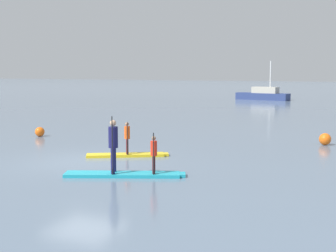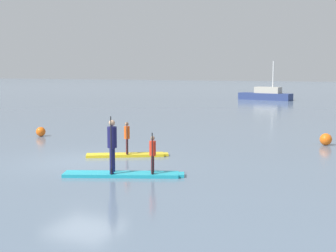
{
  "view_description": "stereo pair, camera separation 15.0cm",
  "coord_description": "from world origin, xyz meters",
  "px_view_note": "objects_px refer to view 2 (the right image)",
  "views": [
    {
      "loc": [
        9.36,
        -13.61,
        3.18
      ],
      "look_at": [
        1.88,
        3.0,
        1.01
      ],
      "focal_mm": 50.37,
      "sensor_mm": 36.0,
      "label": 1
    },
    {
      "loc": [
        9.5,
        -13.54,
        3.18
      ],
      "look_at": [
        1.88,
        3.0,
        1.01
      ],
      "focal_mm": 50.37,
      "sensor_mm": 36.0,
      "label": 2
    }
  ],
  "objects_px": {
    "paddler_child_front": "(153,152)",
    "paddler_child_solo": "(127,136)",
    "paddleboard_near": "(127,155)",
    "paddler_adult": "(112,143)",
    "fishing_boat_green_midground": "(266,95)",
    "paddleboard_far": "(124,174)",
    "mooring_buoy_mid": "(41,132)",
    "mooring_buoy_near": "(326,139)"
  },
  "relations": [
    {
      "from": "paddleboard_near",
      "to": "paddler_child_front",
      "type": "distance_m",
      "value": 3.53
    },
    {
      "from": "paddler_child_solo",
      "to": "mooring_buoy_near",
      "type": "height_order",
      "value": "paddler_child_solo"
    },
    {
      "from": "paddleboard_far",
      "to": "paddler_adult",
      "type": "bearing_deg",
      "value": -155.76
    },
    {
      "from": "mooring_buoy_mid",
      "to": "paddleboard_near",
      "type": "bearing_deg",
      "value": -24.09
    },
    {
      "from": "mooring_buoy_mid",
      "to": "paddleboard_far",
      "type": "bearing_deg",
      "value": -35.99
    },
    {
      "from": "paddler_child_solo",
      "to": "paddler_child_front",
      "type": "distance_m",
      "value": 3.45
    },
    {
      "from": "paddleboard_near",
      "to": "mooring_buoy_mid",
      "type": "relative_size",
      "value": 6.27
    },
    {
      "from": "mooring_buoy_mid",
      "to": "paddler_child_solo",
      "type": "bearing_deg",
      "value": -24.16
    },
    {
      "from": "fishing_boat_green_midground",
      "to": "mooring_buoy_mid",
      "type": "height_order",
      "value": "fishing_boat_green_midground"
    },
    {
      "from": "fishing_boat_green_midground",
      "to": "mooring_buoy_near",
      "type": "xyz_separation_m",
      "value": [
        9.32,
        -29.13,
        -0.3
      ]
    },
    {
      "from": "paddleboard_near",
      "to": "mooring_buoy_near",
      "type": "xyz_separation_m",
      "value": [
        6.38,
        5.77,
        0.2
      ]
    },
    {
      "from": "paddleboard_far",
      "to": "paddler_child_front",
      "type": "xyz_separation_m",
      "value": [
        0.81,
        0.33,
        0.68
      ]
    },
    {
      "from": "paddleboard_far",
      "to": "paddler_child_front",
      "type": "relative_size",
      "value": 2.86
    },
    {
      "from": "paddleboard_far",
      "to": "fishing_boat_green_midground",
      "type": "xyz_separation_m",
      "value": [
        -4.45,
        37.79,
        0.5
      ]
    },
    {
      "from": "paddler_adult",
      "to": "paddleboard_far",
      "type": "bearing_deg",
      "value": 24.24
    },
    {
      "from": "paddleboard_far",
      "to": "mooring_buoy_near",
      "type": "distance_m",
      "value": 9.94
    },
    {
      "from": "paddler_child_front",
      "to": "fishing_boat_green_midground",
      "type": "relative_size",
      "value": 0.21
    },
    {
      "from": "paddler_adult",
      "to": "mooring_buoy_mid",
      "type": "relative_size",
      "value": 3.81
    },
    {
      "from": "paddler_child_solo",
      "to": "mooring_buoy_near",
      "type": "distance_m",
      "value": 8.63
    },
    {
      "from": "paddler_child_solo",
      "to": "fishing_boat_green_midground",
      "type": "xyz_separation_m",
      "value": [
        -2.94,
        34.91,
        -0.21
      ]
    },
    {
      "from": "paddleboard_near",
      "to": "paddler_child_solo",
      "type": "distance_m",
      "value": 0.71
    },
    {
      "from": "mooring_buoy_near",
      "to": "paddleboard_near",
      "type": "bearing_deg",
      "value": -137.88
    },
    {
      "from": "paddler_child_solo",
      "to": "mooring_buoy_near",
      "type": "xyz_separation_m",
      "value": [
        6.38,
        5.78,
        -0.51
      ]
    },
    {
      "from": "paddleboard_near",
      "to": "paddleboard_far",
      "type": "bearing_deg",
      "value": -62.26
    },
    {
      "from": "paddleboard_near",
      "to": "mooring_buoy_mid",
      "type": "bearing_deg",
      "value": 155.91
    },
    {
      "from": "mooring_buoy_near",
      "to": "fishing_boat_green_midground",
      "type": "bearing_deg",
      "value": 107.74
    },
    {
      "from": "paddleboard_far",
      "to": "fishing_boat_green_midground",
      "type": "relative_size",
      "value": 0.61
    },
    {
      "from": "paddleboard_near",
      "to": "paddler_adult",
      "type": "relative_size",
      "value": 1.65
    },
    {
      "from": "paddleboard_far",
      "to": "fishing_boat_green_midground",
      "type": "height_order",
      "value": "fishing_boat_green_midground"
    },
    {
      "from": "paddler_child_solo",
      "to": "fishing_boat_green_midground",
      "type": "height_order",
      "value": "fishing_boat_green_midground"
    },
    {
      "from": "paddler_child_front",
      "to": "paddler_adult",
      "type": "bearing_deg",
      "value": -157.16
    },
    {
      "from": "paddler_adult",
      "to": "paddler_child_solo",
      "type": "bearing_deg",
      "value": 111.9
    },
    {
      "from": "paddler_child_front",
      "to": "paddler_child_solo",
      "type": "bearing_deg",
      "value": 132.46
    },
    {
      "from": "paddler_adult",
      "to": "mooring_buoy_near",
      "type": "relative_size",
      "value": 3.41
    },
    {
      "from": "paddler_child_solo",
      "to": "paddleboard_far",
      "type": "height_order",
      "value": "paddler_child_solo"
    },
    {
      "from": "paddler_child_solo",
      "to": "mooring_buoy_mid",
      "type": "height_order",
      "value": "paddler_child_solo"
    },
    {
      "from": "fishing_boat_green_midground",
      "to": "mooring_buoy_near",
      "type": "height_order",
      "value": "fishing_boat_green_midground"
    },
    {
      "from": "paddleboard_near",
      "to": "mooring_buoy_mid",
      "type": "height_order",
      "value": "mooring_buoy_mid"
    },
    {
      "from": "paddler_child_solo",
      "to": "mooring_buoy_mid",
      "type": "relative_size",
      "value": 2.61
    },
    {
      "from": "paddler_child_solo",
      "to": "paddleboard_far",
      "type": "distance_m",
      "value": 3.33
    },
    {
      "from": "mooring_buoy_near",
      "to": "paddler_child_solo",
      "type": "bearing_deg",
      "value": -137.82
    },
    {
      "from": "mooring_buoy_mid",
      "to": "paddler_child_front",
      "type": "bearing_deg",
      "value": -31.82
    }
  ]
}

